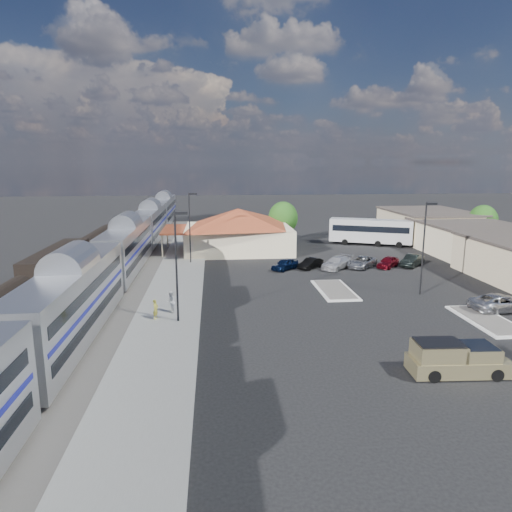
{
  "coord_description": "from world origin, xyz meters",
  "views": [
    {
      "loc": [
        -8.06,
        -41.29,
        12.68
      ],
      "look_at": [
        -3.53,
        6.51,
        2.8
      ],
      "focal_mm": 32.0,
      "sensor_mm": 36.0,
      "label": 1
    }
  ],
  "objects": [
    {
      "name": "coach_bus",
      "position": [
        16.35,
        27.01,
        2.31
      ],
      "size": [
        12.55,
        7.31,
        4.0
      ],
      "rotation": [
        0.0,
        0.0,
        1.17
      ],
      "color": "white",
      "rests_on": "ground"
    },
    {
      "name": "parked_car_f",
      "position": [
        16.45,
        11.88,
        0.74
      ],
      "size": [
        4.23,
        4.29,
        1.47
      ],
      "primitive_type": "imported",
      "rotation": [
        0.0,
        0.0,
        -0.77
      ],
      "color": "black",
      "rests_on": "ground"
    },
    {
      "name": "parked_car_c",
      "position": [
        6.85,
        11.58,
        0.73
      ],
      "size": [
        4.99,
        5.03,
        1.46
      ],
      "primitive_type": "imported",
      "rotation": [
        0.0,
        0.0,
        -0.77
      ],
      "color": "silver",
      "rests_on": "ground"
    },
    {
      "name": "tree_depot",
      "position": [
        3.0,
        30.0,
        4.02
      ],
      "size": [
        4.71,
        4.71,
        6.63
      ],
      "color": "#382314",
      "rests_on": "ground"
    },
    {
      "name": "lamp_lot",
      "position": [
        12.1,
        0.0,
        5.34
      ],
      "size": [
        1.08,
        0.25,
        9.0
      ],
      "color": "black",
      "rests_on": "ground"
    },
    {
      "name": "lamp_plat_n",
      "position": [
        -10.9,
        16.0,
        5.34
      ],
      "size": [
        1.08,
        0.25,
        9.0
      ],
      "color": "black",
      "rests_on": "ground"
    },
    {
      "name": "suv",
      "position": [
        16.63,
        -5.62,
        0.76
      ],
      "size": [
        5.8,
        3.35,
        1.52
      ],
      "primitive_type": "imported",
      "rotation": [
        0.0,
        0.0,
        1.73
      ],
      "color": "#A6A7AE",
      "rests_on": "ground"
    },
    {
      "name": "traffic_island_north",
      "position": [
        14.0,
        -8.0,
        0.1
      ],
      "size": [
        3.3,
        7.5,
        0.21
      ],
      "color": "silver",
      "rests_on": "ground"
    },
    {
      "name": "lamp_plat_s",
      "position": [
        -10.9,
        -6.0,
        5.34
      ],
      "size": [
        1.08,
        0.25,
        9.0
      ],
      "color": "black",
      "rests_on": "ground"
    },
    {
      "name": "traffic_island_south",
      "position": [
        4.0,
        2.0,
        0.1
      ],
      "size": [
        3.3,
        7.5,
        0.21
      ],
      "color": "silver",
      "rests_on": "ground"
    },
    {
      "name": "parked_car_b",
      "position": [
        3.65,
        11.88,
        0.64
      ],
      "size": [
        3.71,
        3.7,
        1.28
      ],
      "primitive_type": "imported",
      "rotation": [
        0.0,
        0.0,
        -0.79
      ],
      "color": "black",
      "rests_on": "ground"
    },
    {
      "name": "person_b",
      "position": [
        -11.77,
        -3.81,
        1.1
      ],
      "size": [
        0.69,
        0.89,
        1.83
      ],
      "primitive_type": "imported",
      "rotation": [
        0.0,
        0.0,
        -1.57
      ],
      "color": "silver",
      "rests_on": "platform"
    },
    {
      "name": "parked_car_d",
      "position": [
        10.05,
        11.88,
        0.68
      ],
      "size": [
        4.97,
        5.18,
        1.37
      ],
      "primitive_type": "imported",
      "rotation": [
        0.0,
        0.0,
        -0.73
      ],
      "color": "gray",
      "rests_on": "ground"
    },
    {
      "name": "passenger_train",
      "position": [
        -18.0,
        11.57,
        2.87
      ],
      "size": [
        3.0,
        104.0,
        5.55
      ],
      "color": "silver",
      "rests_on": "ground"
    },
    {
      "name": "pickup_truck",
      "position": [
        6.61,
        -16.77,
        0.96
      ],
      "size": [
        5.99,
        2.46,
        2.03
      ],
      "rotation": [
        0.0,
        0.0,
        1.52
      ],
      "color": "tan",
      "rests_on": "ground"
    },
    {
      "name": "buildings_east",
      "position": [
        28.0,
        14.28,
        2.27
      ],
      "size": [
        14.4,
        51.4,
        4.8
      ],
      "color": "#C6B28C",
      "rests_on": "ground"
    },
    {
      "name": "tree_east_c",
      "position": [
        34.0,
        26.0,
        3.76
      ],
      "size": [
        4.41,
        4.41,
        6.21
      ],
      "color": "#382314",
      "rests_on": "ground"
    },
    {
      "name": "railbed",
      "position": [
        -21.0,
        8.0,
        0.06
      ],
      "size": [
        16.0,
        100.0,
        0.12
      ],
      "primitive_type": "cube",
      "color": "#4C4944",
      "rests_on": "ground"
    },
    {
      "name": "station_depot",
      "position": [
        -4.56,
        24.0,
        3.13
      ],
      "size": [
        18.35,
        12.24,
        6.2
      ],
      "color": "beige",
      "rests_on": "ground"
    },
    {
      "name": "ground",
      "position": [
        0.0,
        0.0,
        0.0
      ],
      "size": [
        280.0,
        280.0,
        0.0
      ],
      "primitive_type": "plane",
      "color": "black",
      "rests_on": "ground"
    },
    {
      "name": "person_a",
      "position": [
        -12.85,
        -5.33,
        0.99
      ],
      "size": [
        0.57,
        0.69,
        1.63
      ],
      "primitive_type": "imported",
      "rotation": [
        0.0,
        0.0,
        1.21
      ],
      "color": "gold",
      "rests_on": "platform"
    },
    {
      "name": "parked_car_e",
      "position": [
        13.25,
        11.58,
        0.69
      ],
      "size": [
        3.92,
        4.05,
        1.37
      ],
      "primitive_type": "imported",
      "rotation": [
        0.0,
        0.0,
        -0.75
      ],
      "color": "maroon",
      "rests_on": "ground"
    },
    {
      "name": "parked_car_a",
      "position": [
        0.45,
        11.58,
        0.68
      ],
      "size": [
        3.96,
        3.91,
        1.35
      ],
      "primitive_type": "imported",
      "rotation": [
        0.0,
        0.0,
        -0.8
      ],
      "color": "#0B193A",
      "rests_on": "ground"
    },
    {
      "name": "freight_cars",
      "position": [
        -24.0,
        5.96,
        1.93
      ],
      "size": [
        2.8,
        46.0,
        4.0
      ],
      "color": "black",
      "rests_on": "ground"
    },
    {
      "name": "platform",
      "position": [
        -12.0,
        6.0,
        0.09
      ],
      "size": [
        5.5,
        92.0,
        0.18
      ],
      "primitive_type": "cube",
      "color": "gray",
      "rests_on": "ground"
    }
  ]
}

